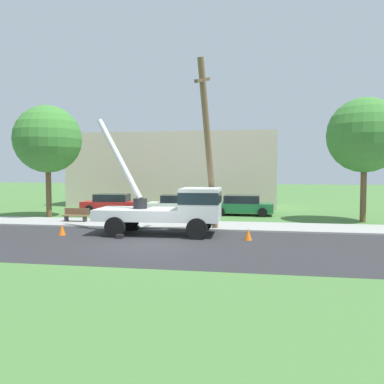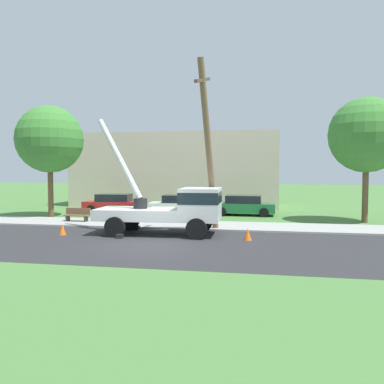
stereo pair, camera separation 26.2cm
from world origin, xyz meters
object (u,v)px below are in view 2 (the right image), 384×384
object	(u,v)px
traffic_cone_ahead	(248,234)
parked_sedan_green	(244,205)
traffic_cone_curbside	(200,226)
parked_sedan_white	(180,205)
utility_truck	(175,207)
roadside_tree_near	(50,140)
roadside_tree_far	(367,135)
leaning_utility_pole	(208,145)
parked_sedan_red	(114,203)
park_bench	(77,215)
traffic_cone_behind	(63,229)

from	to	relation	value
traffic_cone_ahead	parked_sedan_green	distance (m)	10.29
traffic_cone_ahead	traffic_cone_curbside	bearing A→B (deg)	139.51
traffic_cone_curbside	parked_sedan_white	world-z (taller)	parked_sedan_white
utility_truck	traffic_cone_curbside	world-z (taller)	utility_truck
roadside_tree_near	roadside_tree_far	bearing A→B (deg)	2.91
utility_truck	roadside_tree_near	size ratio (longest dim) A/B	0.91
leaning_utility_pole	parked_sedan_green	size ratio (longest dim) A/B	1.99
roadside_tree_far	traffic_cone_ahead	bearing A→B (deg)	-131.16
parked_sedan_red	park_bench	xyz separation A→B (m)	(-0.07, -5.83, -0.25)
traffic_cone_ahead	parked_sedan_red	bearing A→B (deg)	136.18
traffic_cone_ahead	parked_sedan_red	size ratio (longest dim) A/B	0.12
parked_sedan_red	parked_sedan_white	bearing A→B (deg)	-2.55
leaning_utility_pole	roadside_tree_far	world-z (taller)	leaning_utility_pole
leaning_utility_pole	traffic_cone_curbside	size ratio (longest dim) A/B	15.69
leaning_utility_pole	traffic_cone_behind	bearing A→B (deg)	-162.77
traffic_cone_behind	traffic_cone_curbside	bearing A→B (deg)	20.31
traffic_cone_ahead	park_bench	size ratio (longest dim) A/B	0.35
traffic_cone_ahead	traffic_cone_behind	xyz separation A→B (m)	(-9.18, -0.18, 0.00)
leaning_utility_pole	parked_sedan_white	world-z (taller)	leaning_utility_pole
traffic_cone_curbside	roadside_tree_near	size ratio (longest dim) A/B	0.07
utility_truck	park_bench	distance (m)	7.74
utility_truck	roadside_tree_far	size ratio (longest dim) A/B	0.90
utility_truck	traffic_cone_curbside	bearing A→B (deg)	51.00
utility_truck	roadside_tree_near	xyz separation A→B (m)	(-10.04, 5.69, 3.87)
parked_sedan_white	parked_sedan_green	xyz separation A→B (m)	(4.50, 0.37, 0.00)
traffic_cone_curbside	roadside_tree_far	distance (m)	11.94
parked_sedan_white	parked_sedan_green	size ratio (longest dim) A/B	1.03
roadside_tree_near	park_bench	bearing A→B (deg)	-37.34
parked_sedan_red	parked_sedan_green	size ratio (longest dim) A/B	1.03
utility_truck	parked_sedan_red	world-z (taller)	utility_truck
leaning_utility_pole	parked_sedan_white	size ratio (longest dim) A/B	1.94
parked_sedan_red	traffic_cone_behind	bearing A→B (deg)	-82.56
parked_sedan_green	roadside_tree_far	distance (m)	9.24
traffic_cone_curbside	roadside_tree_near	bearing A→B (deg)	158.34
leaning_utility_pole	traffic_cone_ahead	bearing A→B (deg)	-42.79
park_bench	roadside_tree_far	bearing A→B (deg)	11.15
leaning_utility_pole	traffic_cone_curbside	bearing A→B (deg)	152.34
utility_truck	traffic_cone_ahead	bearing A→B (deg)	-14.55
parked_sedan_white	roadside_tree_near	size ratio (longest dim) A/B	0.60
utility_truck	leaning_utility_pole	size ratio (longest dim) A/B	0.78
traffic_cone_curbside	traffic_cone_ahead	bearing A→B (deg)	-40.49
utility_truck	park_bench	size ratio (longest dim) A/B	4.28
utility_truck	traffic_cone_ahead	xyz separation A→B (m)	(3.67, -0.95, -1.13)
traffic_cone_behind	park_bench	xyz separation A→B (m)	(-1.42, 4.45, 0.18)
parked_sedan_red	roadside_tree_far	size ratio (longest dim) A/B	0.59
park_bench	traffic_cone_curbside	bearing A→B (deg)	-14.27
traffic_cone_behind	parked_sedan_green	distance (m)	13.35
utility_truck	parked_sedan_red	size ratio (longest dim) A/B	1.51
parked_sedan_green	roadside_tree_far	world-z (taller)	roadside_tree_far
leaning_utility_pole	parked_sedan_white	bearing A→B (deg)	112.15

